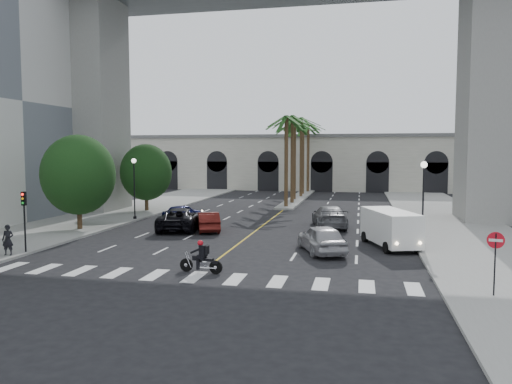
% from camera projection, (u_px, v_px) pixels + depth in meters
% --- Properties ---
extents(ground, '(140.00, 140.00, 0.00)m').
position_uv_depth(ground, '(204.00, 270.00, 25.13)').
color(ground, black).
rests_on(ground, ground).
extents(sidewalk_left, '(8.00, 100.00, 0.15)m').
position_uv_depth(sidewalk_left, '(91.00, 220.00, 42.84)').
color(sidewalk_left, gray).
rests_on(sidewalk_left, ground).
extents(sidewalk_right, '(8.00, 100.00, 0.15)m').
position_uv_depth(sidewalk_right, '(462.00, 231.00, 36.67)').
color(sidewalk_right, gray).
rests_on(sidewalk_right, ground).
extents(median, '(2.00, 24.00, 0.20)m').
position_uv_depth(median, '(298.00, 198.00, 62.18)').
color(median, gray).
rests_on(median, ground).
extents(pier_building, '(71.00, 10.50, 8.50)m').
position_uv_depth(pier_building, '(311.00, 162.00, 78.42)').
color(pier_building, silver).
rests_on(pier_building, ground).
extents(bridge, '(75.00, 13.00, 26.00)m').
position_uv_depth(bridge, '(315.00, 10.00, 44.38)').
color(bridge, gray).
rests_on(bridge, ground).
extents(palm_a, '(3.20, 3.20, 10.30)m').
position_uv_depth(palm_a, '(286.00, 121.00, 51.70)').
color(palm_a, '#47331E').
rests_on(palm_a, ground).
extents(palm_b, '(3.20, 3.20, 10.60)m').
position_uv_depth(palm_b, '(293.00, 121.00, 55.56)').
color(palm_b, '#47331E').
rests_on(palm_b, ground).
extents(palm_c, '(3.20, 3.20, 10.10)m').
position_uv_depth(palm_c, '(295.00, 127.00, 59.56)').
color(palm_c, '#47331E').
rests_on(palm_c, ground).
extents(palm_d, '(3.20, 3.20, 10.90)m').
position_uv_depth(palm_d, '(301.00, 122.00, 63.33)').
color(palm_d, '#47331E').
rests_on(palm_d, ground).
extents(palm_e, '(3.20, 3.20, 10.40)m').
position_uv_depth(palm_e, '(303.00, 127.00, 67.32)').
color(palm_e, '#47331E').
rests_on(palm_e, ground).
extents(palm_f, '(3.20, 3.20, 10.70)m').
position_uv_depth(palm_f, '(308.00, 127.00, 71.13)').
color(palm_f, '#47331E').
rests_on(palm_f, ground).
extents(street_tree_mid, '(5.44, 5.44, 7.21)m').
position_uv_depth(street_tree_mid, '(78.00, 175.00, 37.22)').
color(street_tree_mid, '#382616').
rests_on(street_tree_mid, ground).
extents(street_tree_far, '(5.04, 5.04, 6.68)m').
position_uv_depth(street_tree_far, '(146.00, 172.00, 48.94)').
color(street_tree_far, '#382616').
rests_on(street_tree_far, ground).
extents(lamp_post_left_far, '(0.40, 0.40, 5.35)m').
position_uv_depth(lamp_post_left_far, '(134.00, 183.00, 42.82)').
color(lamp_post_left_far, black).
rests_on(lamp_post_left_far, ground).
extents(lamp_post_right, '(0.40, 0.40, 5.35)m').
position_uv_depth(lamp_post_right, '(423.00, 196.00, 30.33)').
color(lamp_post_right, black).
rests_on(lamp_post_right, ground).
extents(traffic_signal_far, '(0.25, 0.18, 3.65)m').
position_uv_depth(traffic_signal_far, '(24.00, 211.00, 28.72)').
color(traffic_signal_far, black).
rests_on(traffic_signal_far, ground).
extents(motorcycle_rider, '(2.25, 0.61, 1.63)m').
position_uv_depth(motorcycle_rider, '(202.00, 258.00, 24.43)').
color(motorcycle_rider, black).
rests_on(motorcycle_rider, ground).
extents(car_a, '(3.62, 5.32, 1.68)m').
position_uv_depth(car_a, '(322.00, 239.00, 29.31)').
color(car_a, '#A3A2A6').
rests_on(car_a, ground).
extents(car_b, '(3.01, 4.63, 1.44)m').
position_uv_depth(car_b, '(208.00, 221.00, 37.28)').
color(car_b, '#511310').
rests_on(car_b, ground).
extents(car_c, '(3.71, 6.42, 1.68)m').
position_uv_depth(car_c, '(181.00, 219.00, 37.84)').
color(car_c, black).
rests_on(car_c, ground).
extents(car_d, '(3.40, 6.20, 1.70)m').
position_uv_depth(car_d, '(329.00, 217.00, 39.11)').
color(car_d, slate).
rests_on(car_d, ground).
extents(car_e, '(2.67, 4.40, 1.40)m').
position_uv_depth(car_e, '(182.00, 213.00, 42.89)').
color(car_e, '#10144D').
rests_on(car_e, ground).
extents(cargo_van, '(3.62, 5.72, 2.28)m').
position_uv_depth(cargo_van, '(390.00, 227.00, 30.93)').
color(cargo_van, white).
rests_on(cargo_van, ground).
extents(pedestrian_a, '(0.71, 0.55, 1.72)m').
position_uv_depth(pedestrian_a, '(8.00, 240.00, 27.88)').
color(pedestrian_a, black).
rests_on(pedestrian_a, sidewalk_left).
extents(do_not_enter_sign, '(0.66, 0.17, 2.74)m').
position_uv_depth(do_not_enter_sign, '(495.00, 251.00, 19.99)').
color(do_not_enter_sign, black).
rests_on(do_not_enter_sign, ground).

